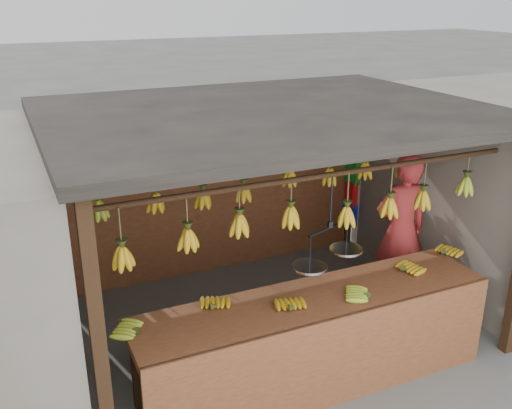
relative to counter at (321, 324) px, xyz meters
name	(u,v)px	position (x,y,z in m)	size (l,w,h in m)	color
ground	(267,322)	(0.06, 1.23, -0.70)	(80.00, 80.00, 0.00)	#5B5B57
stall	(255,144)	(0.06, 1.55, 1.27)	(4.30, 3.30, 2.40)	black
counter	(321,324)	(0.00, 0.00, 0.00)	(3.52, 0.76, 0.96)	brown
hanging_bananas	(267,185)	(0.05, 1.23, 0.91)	(3.61, 2.24, 0.40)	#C19114
balance_scale	(329,254)	(0.18, 0.23, 0.54)	(0.78, 0.47, 0.80)	black
vendor	(401,230)	(1.66, 1.04, 0.21)	(0.66, 0.43, 1.82)	#BF3333
bag_bundles	(352,181)	(2.00, 2.58, 0.29)	(0.08, 0.26, 1.32)	yellow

